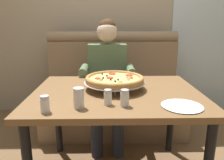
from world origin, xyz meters
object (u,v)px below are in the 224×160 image
object	(u,v)px
pizza	(115,79)
patio_chair	(198,66)
diner_main	(107,75)
shaker_oregano	(108,98)
plate_near_left	(182,105)
shaker_pepper_flakes	(45,105)
drinking_glass	(79,99)
booth_bench	(113,95)
shaker_parmesan	(125,99)
dining_table	(116,102)

from	to	relation	value
pizza	patio_chair	xyz separation A→B (m)	(1.49, 2.02, -0.30)
diner_main	shaker_oregano	size ratio (longest dim) A/B	13.19
diner_main	patio_chair	xyz separation A→B (m)	(1.54, 1.41, -0.19)
shaker_oregano	plate_near_left	world-z (taller)	shaker_oregano
pizza	shaker_oregano	distance (m)	0.33
shaker_pepper_flakes	drinking_glass	bearing A→B (deg)	19.25
booth_bench	pizza	size ratio (longest dim) A/B	3.42
shaker_parmesan	plate_near_left	distance (m)	0.35
dining_table	patio_chair	distance (m)	2.56
shaker_oregano	patio_chair	distance (m)	2.82
shaker_pepper_flakes	plate_near_left	xyz separation A→B (m)	(0.81, 0.07, -0.03)
shaker_parmesan	dining_table	bearing A→B (deg)	97.48
diner_main	dining_table	bearing A→B (deg)	-84.18
dining_table	shaker_oregano	world-z (taller)	shaker_oregano
booth_bench	plate_near_left	distance (m)	1.36
diner_main	shaker_parmesan	xyz separation A→B (m)	(0.11, -0.96, 0.08)
booth_bench	shaker_parmesan	distance (m)	1.29
patio_chair	booth_bench	bearing A→B (deg)	-142.14
dining_table	shaker_oregano	size ratio (longest dim) A/B	12.70
dining_table	shaker_oregano	distance (m)	0.30
shaker_parmesan	shaker_oregano	bearing A→B (deg)	165.42
shaker_oregano	patio_chair	world-z (taller)	patio_chair
booth_bench	pizza	xyz separation A→B (m)	(-0.01, -0.88, 0.42)
drinking_glass	booth_bench	bearing A→B (deg)	79.33
shaker_pepper_flakes	shaker_parmesan	distance (m)	0.47
drinking_glass	patio_chair	distance (m)	2.96
shaker_pepper_flakes	plate_near_left	world-z (taller)	shaker_pepper_flakes
booth_bench	shaker_parmesan	size ratio (longest dim) A/B	15.19
dining_table	diner_main	xyz separation A→B (m)	(-0.07, 0.67, 0.05)
shaker_oregano	plate_near_left	size ratio (longest dim) A/B	0.38
drinking_glass	patio_chair	xyz separation A→B (m)	(1.71, 2.40, -0.28)
shaker_oregano	drinking_glass	distance (m)	0.18
diner_main	shaker_parmesan	size ratio (longest dim) A/B	12.21
booth_bench	dining_table	bearing A→B (deg)	-90.00
pizza	drinking_glass	distance (m)	0.44
patio_chair	shaker_oregano	bearing A→B (deg)	-123.19
shaker_pepper_flakes	shaker_parmesan	xyz separation A→B (m)	(0.46, 0.09, 0.00)
shaker_parmesan	patio_chair	size ratio (longest dim) A/B	0.12
shaker_parmesan	plate_near_left	world-z (taller)	shaker_parmesan
shaker_parmesan	drinking_glass	distance (m)	0.28
booth_bench	shaker_parmesan	world-z (taller)	booth_bench
diner_main	pizza	bearing A→B (deg)	-84.77
dining_table	drinking_glass	world-z (taller)	drinking_glass
shaker_pepper_flakes	patio_chair	bearing A→B (deg)	52.47
booth_bench	shaker_oregano	distance (m)	1.27
booth_bench	shaker_pepper_flakes	xyz separation A→B (m)	(-0.42, -1.32, 0.39)
booth_bench	shaker_pepper_flakes	distance (m)	1.44
dining_table	diner_main	bearing A→B (deg)	95.82
pizza	plate_near_left	distance (m)	0.55
shaker_pepper_flakes	diner_main	bearing A→B (deg)	71.56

